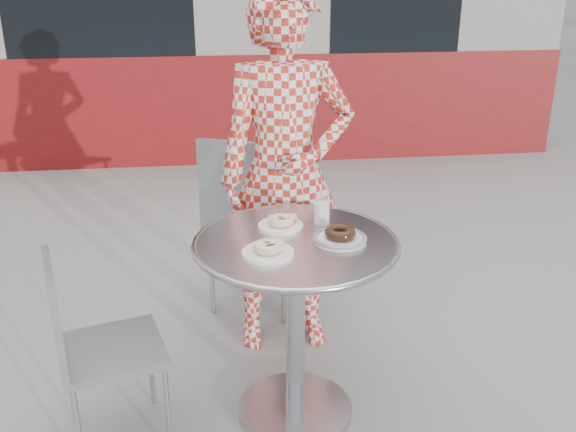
{
  "coord_description": "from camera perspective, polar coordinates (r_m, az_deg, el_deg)",
  "views": [
    {
      "loc": [
        -0.31,
        -2.24,
        1.78
      ],
      "look_at": [
        -0.03,
        0.04,
        0.87
      ],
      "focal_mm": 40.0,
      "sensor_mm": 36.0,
      "label": 1
    }
  ],
  "objects": [
    {
      "name": "chair_left",
      "position": [
        2.66,
        -15.29,
        -14.39
      ],
      "size": [
        0.47,
        0.47,
        0.8
      ],
      "rotation": [
        0.0,
        0.0,
        1.84
      ],
      "color": "#9D9FA4",
      "rests_on": "ground"
    },
    {
      "name": "ground",
      "position": [
        2.88,
        0.65,
        -16.51
      ],
      "size": [
        60.0,
        60.0,
        0.0
      ],
      "primitive_type": "plane",
      "color": "gray",
      "rests_on": "ground"
    },
    {
      "name": "bistro_table",
      "position": [
        2.51,
        0.69,
        -6.25
      ],
      "size": [
        0.79,
        0.79,
        0.8
      ],
      "rotation": [
        0.0,
        0.0,
        0.05
      ],
      "color": "silver",
      "rests_on": "ground"
    },
    {
      "name": "milk_cup",
      "position": [
        2.57,
        3.01,
        0.35
      ],
      "size": [
        0.07,
        0.07,
        0.11
      ],
      "rotation": [
        0.0,
        0.0,
        0.06
      ],
      "color": "white",
      "rests_on": "bistro_table"
    },
    {
      "name": "chair_far",
      "position": [
        3.51,
        -2.71,
        -3.26
      ],
      "size": [
        0.61,
        0.61,
        0.98
      ],
      "rotation": [
        0.0,
        0.0,
        2.75
      ],
      "color": "#9D9FA4",
      "rests_on": "ground"
    },
    {
      "name": "plate_far",
      "position": [
        2.54,
        -0.6,
        -0.6
      ],
      "size": [
        0.18,
        0.18,
        0.05
      ],
      "rotation": [
        0.0,
        0.0,
        0.11
      ],
      "color": "white",
      "rests_on": "bistro_table"
    },
    {
      "name": "plate_checker",
      "position": [
        2.43,
        4.65,
        -1.84
      ],
      "size": [
        0.21,
        0.21,
        0.05
      ],
      "rotation": [
        0.0,
        0.0,
        -0.22
      ],
      "color": "white",
      "rests_on": "bistro_table"
    },
    {
      "name": "plate_near",
      "position": [
        2.31,
        -1.74,
        -2.96
      ],
      "size": [
        0.19,
        0.19,
        0.05
      ],
      "rotation": [
        0.0,
        0.0,
        0.4
      ],
      "color": "white",
      "rests_on": "bistro_table"
    },
    {
      "name": "seated_person",
      "position": [
        2.96,
        -0.2,
        3.64
      ],
      "size": [
        0.64,
        0.44,
        1.72
      ],
      "primitive_type": "imported",
      "rotation": [
        0.0,
        0.0,
        0.04
      ],
      "color": "#B4271B",
      "rests_on": "ground"
    }
  ]
}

